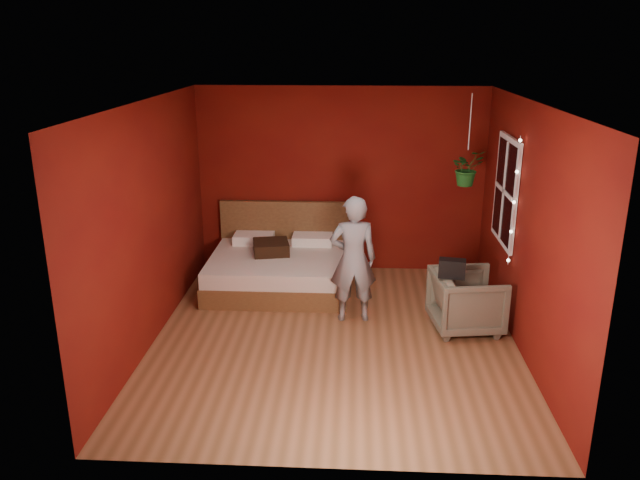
# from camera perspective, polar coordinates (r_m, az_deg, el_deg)

# --- Properties ---
(floor) EXTENTS (4.50, 4.50, 0.00)m
(floor) POSITION_cam_1_polar(r_m,az_deg,el_deg) (7.10, 1.33, -8.87)
(floor) COLOR brown
(floor) RESTS_ON ground
(room_walls) EXTENTS (4.04, 4.54, 2.62)m
(room_walls) POSITION_cam_1_polar(r_m,az_deg,el_deg) (6.51, 1.44, 4.42)
(room_walls) COLOR #65140A
(room_walls) RESTS_ON ground
(window) EXTENTS (0.05, 0.97, 1.27)m
(window) POSITION_cam_1_polar(r_m,az_deg,el_deg) (7.64, 16.60, 4.32)
(window) COLOR white
(window) RESTS_ON room_walls
(fairy_lights) EXTENTS (0.04, 0.04, 1.45)m
(fairy_lights) POSITION_cam_1_polar(r_m,az_deg,el_deg) (7.14, 17.32, 3.32)
(fairy_lights) COLOR silver
(fairy_lights) RESTS_ON room_walls
(bed) EXTENTS (1.83, 1.56, 1.01)m
(bed) POSITION_cam_1_polar(r_m,az_deg,el_deg) (8.43, -3.69, -2.49)
(bed) COLOR brown
(bed) RESTS_ON ground
(person) EXTENTS (0.59, 0.42, 1.51)m
(person) POSITION_cam_1_polar(r_m,az_deg,el_deg) (7.26, 3.04, -1.77)
(person) COLOR gray
(person) RESTS_ON ground
(armchair) EXTENTS (0.86, 0.84, 0.69)m
(armchair) POSITION_cam_1_polar(r_m,az_deg,el_deg) (7.34, 13.26, -5.46)
(armchair) COLOR #6A6954
(armchair) RESTS_ON ground
(handbag) EXTENTS (0.31, 0.19, 0.21)m
(handbag) POSITION_cam_1_polar(r_m,az_deg,el_deg) (7.00, 11.98, -2.56)
(handbag) COLOR black
(handbag) RESTS_ON armchair
(throw_pillow) EXTENTS (0.54, 0.54, 0.16)m
(throw_pillow) POSITION_cam_1_polar(r_m,az_deg,el_deg) (8.36, -4.50, -0.67)
(throw_pillow) COLOR black
(throw_pillow) RESTS_ON bed
(hanging_plant) EXTENTS (0.49, 0.47, 1.09)m
(hanging_plant) POSITION_cam_1_polar(r_m,az_deg,el_deg) (7.71, 13.28, 6.44)
(hanging_plant) COLOR silver
(hanging_plant) RESTS_ON room_walls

